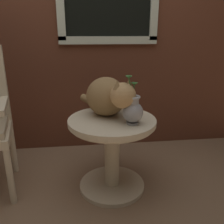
% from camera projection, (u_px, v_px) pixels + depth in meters
% --- Properties ---
extents(ground_plane, '(6.00, 6.00, 0.00)m').
position_uv_depth(ground_plane, '(79.00, 197.00, 1.73)').
color(ground_plane, '#7F6047').
extents(back_wall, '(4.00, 0.07, 2.60)m').
position_uv_depth(back_wall, '(75.00, 13.00, 2.13)').
color(back_wall, '#562D1E').
rests_on(back_wall, ground_plane).
extents(wicker_side_table, '(0.62, 0.62, 0.56)m').
position_uv_depth(wicker_side_table, '(112.00, 142.00, 1.73)').
color(wicker_side_table, beige).
rests_on(wicker_side_table, ground_plane).
extents(cat, '(0.39, 0.58, 0.30)m').
position_uv_depth(cat, '(108.00, 96.00, 1.69)').
color(cat, olive).
rests_on(cat, wicker_side_table).
extents(pewter_vase_with_ivy, '(0.14, 0.14, 0.32)m').
position_uv_depth(pewter_vase_with_ivy, '(133.00, 110.00, 1.56)').
color(pewter_vase_with_ivy, '#99999E').
rests_on(pewter_vase_with_ivy, wicker_side_table).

